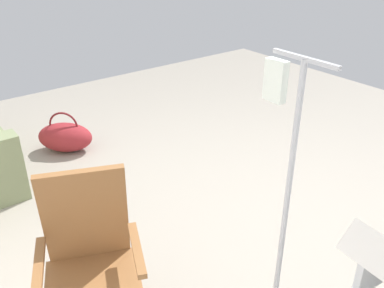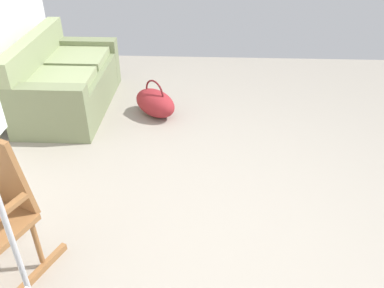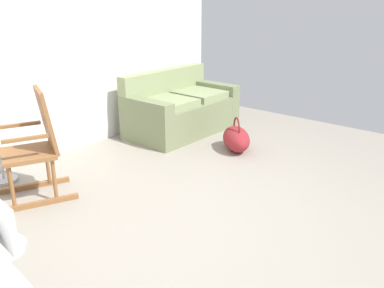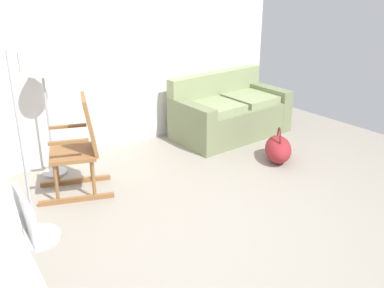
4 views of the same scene
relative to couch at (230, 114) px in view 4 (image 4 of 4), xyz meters
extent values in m
plane|color=gray|center=(-1.74, -1.89, -0.31)|extent=(6.97, 6.97, 0.00)
cube|color=white|center=(-1.74, 0.61, 1.04)|extent=(5.78, 0.10, 2.70)
cube|color=silver|center=(-3.35, -1.52, 0.32)|extent=(0.09, 0.56, 0.28)
cylinder|color=black|center=(-3.44, -1.02, -0.26)|extent=(0.10, 0.10, 0.10)
cube|color=#737D57|center=(0.00, -0.03, -0.08)|extent=(1.60, 0.85, 0.45)
cube|color=gray|center=(-0.37, -0.07, 0.18)|extent=(0.67, 0.65, 0.10)
cube|color=gray|center=(0.37, -0.07, 0.18)|extent=(0.67, 0.65, 0.10)
cube|color=gray|center=(0.00, 0.31, 0.34)|extent=(1.60, 0.16, 0.40)
cube|color=#737D57|center=(-0.71, -0.03, -0.01)|extent=(0.18, 0.85, 0.60)
cube|color=#737D57|center=(0.71, -0.03, -0.01)|extent=(0.18, 0.85, 0.60)
cube|color=brown|center=(-2.39, -0.08, -0.28)|extent=(0.72, 0.33, 0.05)
cube|color=brown|center=(-2.55, -0.48, -0.28)|extent=(0.72, 0.33, 0.05)
cylinder|color=brown|center=(-2.71, -0.39, -0.06)|extent=(0.04, 0.04, 0.40)
cylinder|color=brown|center=(-2.56, -0.04, -0.06)|extent=(0.04, 0.04, 0.40)
cylinder|color=brown|center=(-2.37, -0.53, -0.06)|extent=(0.04, 0.04, 0.40)
cylinder|color=brown|center=(-2.23, -0.18, -0.06)|extent=(0.04, 0.04, 0.40)
cube|color=brown|center=(-2.47, -0.28, 0.14)|extent=(0.61, 0.62, 0.04)
cube|color=brown|center=(-2.29, -0.36, 0.44)|extent=(0.28, 0.44, 0.60)
cube|color=brown|center=(-2.58, -0.49, 0.36)|extent=(0.37, 0.19, 0.03)
cube|color=brown|center=(-2.40, -0.06, 0.36)|extent=(0.37, 0.19, 0.03)
cylinder|color=#B2B5BA|center=(-2.48, 0.29, -0.29)|extent=(0.28, 0.28, 0.03)
cylinder|color=#B2B5BA|center=(-2.48, 0.29, 0.30)|extent=(0.03, 0.03, 1.15)
cone|color=silver|center=(-2.48, 0.29, 1.02)|extent=(0.34, 0.34, 0.30)
ellipsoid|color=maroon|center=(-0.14, -1.05, -0.16)|extent=(0.61, 0.63, 0.30)
torus|color=maroon|center=(-0.14, -1.05, -0.03)|extent=(0.22, 0.23, 0.30)
cylinder|color=#B2B5BA|center=(-3.13, -0.89, -0.29)|extent=(0.44, 0.44, 0.03)
cylinder|color=#B2B5BA|center=(-3.13, -0.89, 0.55)|extent=(0.02, 0.02, 1.65)
cube|color=#B2B5BA|center=(-3.13, -0.89, 1.37)|extent=(0.28, 0.02, 0.02)
cube|color=white|center=(-3.01, -0.89, 1.26)|extent=(0.09, 0.04, 0.16)
camera|label=1|loc=(-4.01, 0.26, 1.77)|focal=39.27mm
camera|label=2|loc=(-4.23, -1.66, 1.95)|focal=37.72mm
camera|label=3|loc=(-4.23, -3.78, 1.53)|focal=38.74mm
camera|label=4|loc=(-4.09, -4.38, 1.97)|focal=41.56mm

